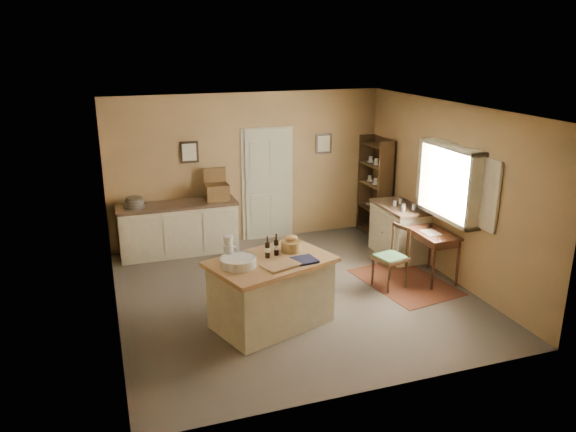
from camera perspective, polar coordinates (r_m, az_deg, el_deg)
name	(u,v)px	position (r m, az deg, el deg)	size (l,w,h in m)	color
ground	(294,294)	(8.34, 0.66, -7.91)	(5.00, 5.00, 0.00)	brown
wall_back	(248,168)	(10.17, -4.05, 4.84)	(5.00, 0.10, 2.70)	#9B7647
wall_front	(378,274)	(5.70, 9.18, -5.87)	(5.00, 0.10, 2.70)	#9B7647
wall_left	(108,225)	(7.44, -17.77, -0.84)	(0.10, 5.00, 2.70)	#9B7647
wall_right	(448,191)	(8.98, 15.92, 2.45)	(0.10, 5.00, 2.70)	#9B7647
ceiling	(295,109)	(7.58, 0.73, 10.82)	(5.00, 5.00, 0.00)	silver
door	(268,183)	(10.30, -2.09, 3.35)	(0.97, 0.06, 2.11)	#B3B598
framed_prints	(259,148)	(10.12, -2.96, 6.94)	(2.82, 0.02, 0.38)	black
window	(452,182)	(8.73, 16.35, 3.34)	(0.25, 1.99, 1.12)	beige
work_island	(271,290)	(7.33, -1.78, -7.57)	(1.76, 1.43, 1.20)	beige
sideboard	(179,227)	(9.87, -11.02, -1.10)	(2.04, 0.58, 1.18)	beige
rug	(405,282)	(8.90, 11.76, -6.57)	(1.10, 1.60, 0.01)	#532313
writing_desk	(433,238)	(8.89, 14.52, -2.23)	(0.51, 0.83, 0.82)	black
desk_chair	(390,258)	(8.53, 10.35, -4.23)	(0.43, 0.43, 0.92)	#311F11
right_cabinet	(399,230)	(9.78, 11.16, -1.43)	(0.61, 1.09, 0.99)	beige
shelving_unit	(377,187)	(10.66, 9.02, 2.92)	(0.32, 0.84, 1.86)	#311F11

